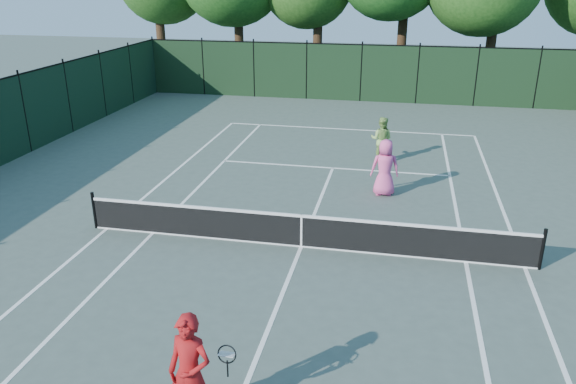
% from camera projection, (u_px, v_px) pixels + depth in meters
% --- Properties ---
extents(ground, '(90.00, 90.00, 0.00)m').
position_uv_depth(ground, '(301.00, 247.00, 14.54)').
color(ground, '#44534B').
rests_on(ground, ground).
extents(sideline_doubles_left, '(0.10, 23.77, 0.01)m').
position_uv_depth(sideline_doubles_left, '(107.00, 229.00, 15.56)').
color(sideline_doubles_left, white).
rests_on(sideline_doubles_left, ground).
extents(sideline_doubles_right, '(0.10, 23.77, 0.01)m').
position_uv_depth(sideline_doubles_right, '(525.00, 268.00, 13.51)').
color(sideline_doubles_right, white).
rests_on(sideline_doubles_right, ground).
extents(sideline_singles_left, '(0.10, 23.77, 0.01)m').
position_uv_depth(sideline_singles_left, '(153.00, 233.00, 15.31)').
color(sideline_singles_left, white).
rests_on(sideline_singles_left, ground).
extents(sideline_singles_right, '(0.10, 23.77, 0.01)m').
position_uv_depth(sideline_singles_right, '(466.00, 262.00, 13.77)').
color(sideline_singles_right, white).
rests_on(sideline_singles_right, ground).
extents(baseline_far, '(10.97, 0.10, 0.01)m').
position_uv_depth(baseline_far, '(348.00, 129.00, 25.37)').
color(baseline_far, white).
rests_on(baseline_far, ground).
extents(service_line_far, '(8.23, 0.10, 0.01)m').
position_uv_depth(service_line_far, '(333.00, 168.00, 20.37)').
color(service_line_far, white).
rests_on(service_line_far, ground).
extents(center_service_line, '(0.10, 12.80, 0.01)m').
position_uv_depth(center_service_line, '(301.00, 247.00, 14.54)').
color(center_service_line, white).
rests_on(center_service_line, ground).
extents(tennis_net, '(11.69, 0.09, 1.06)m').
position_uv_depth(tennis_net, '(301.00, 230.00, 14.36)').
color(tennis_net, black).
rests_on(tennis_net, ground).
extents(fence_far, '(24.00, 0.05, 3.00)m').
position_uv_depth(fence_far, '(361.00, 74.00, 30.40)').
color(fence_far, black).
rests_on(fence_far, ground).
extents(coach, '(1.06, 0.61, 1.99)m').
position_uv_depth(coach, '(190.00, 373.00, 8.47)').
color(coach, '#A21214').
rests_on(coach, ground).
extents(player_pink, '(0.96, 0.70, 1.82)m').
position_uv_depth(player_pink, '(385.00, 168.00, 17.62)').
color(player_pink, '#EB5398').
rests_on(player_pink, ground).
extents(player_green, '(0.92, 0.77, 1.69)m').
position_uv_depth(player_green, '(381.00, 139.00, 20.83)').
color(player_green, '#8BB55A').
rests_on(player_green, ground).
extents(loose_ball_midcourt, '(0.07, 0.07, 0.07)m').
position_uv_depth(loose_ball_midcourt, '(188.00, 384.00, 9.64)').
color(loose_ball_midcourt, '#AACA29').
rests_on(loose_ball_midcourt, ground).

